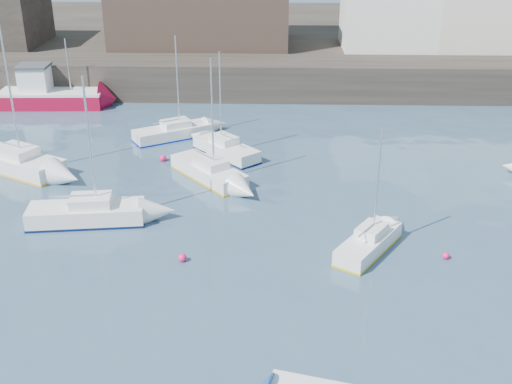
{
  "coord_description": "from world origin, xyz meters",
  "views": [
    {
      "loc": [
        0.91,
        -17.95,
        15.23
      ],
      "look_at": [
        0.0,
        12.0,
        1.5
      ],
      "focal_mm": 45.0,
      "sensor_mm": 36.0,
      "label": 1
    }
  ],
  "objects_px": {
    "sailboat_e": "(15,161)",
    "buoy_near": "(183,261)",
    "sailboat_f": "(226,149)",
    "buoy_far": "(163,161)",
    "buoy_mid": "(446,259)",
    "fishing_boat": "(49,93)",
    "sailboat_b": "(209,171)",
    "sailboat_c": "(369,243)",
    "sailboat_a": "(87,213)",
    "sailboat_h": "(173,132)"
  },
  "relations": [
    {
      "from": "fishing_boat",
      "to": "sailboat_b",
      "type": "xyz_separation_m",
      "value": [
        14.25,
        -14.31,
        -0.57
      ]
    },
    {
      "from": "buoy_mid",
      "to": "buoy_near",
      "type": "bearing_deg",
      "value": -177.14
    },
    {
      "from": "sailboat_b",
      "to": "sailboat_h",
      "type": "height_order",
      "value": "sailboat_b"
    },
    {
      "from": "buoy_near",
      "to": "sailboat_e",
      "type": "bearing_deg",
      "value": 138.0
    },
    {
      "from": "fishing_boat",
      "to": "sailboat_b",
      "type": "distance_m",
      "value": 20.2
    },
    {
      "from": "sailboat_c",
      "to": "sailboat_e",
      "type": "xyz_separation_m",
      "value": [
        -20.43,
        9.37,
        0.12
      ]
    },
    {
      "from": "buoy_far",
      "to": "sailboat_b",
      "type": "bearing_deg",
      "value": -39.82
    },
    {
      "from": "sailboat_e",
      "to": "buoy_near",
      "type": "height_order",
      "value": "sailboat_e"
    },
    {
      "from": "sailboat_e",
      "to": "sailboat_h",
      "type": "xyz_separation_m",
      "value": [
        8.85,
        6.1,
        -0.12
      ]
    },
    {
      "from": "fishing_boat",
      "to": "buoy_far",
      "type": "bearing_deg",
      "value": -46.5
    },
    {
      "from": "sailboat_c",
      "to": "buoy_near",
      "type": "xyz_separation_m",
      "value": [
        -8.69,
        -1.2,
        -0.45
      ]
    },
    {
      "from": "sailboat_b",
      "to": "sailboat_c",
      "type": "xyz_separation_m",
      "value": [
        8.4,
        -8.49,
        -0.02
      ]
    },
    {
      "from": "buoy_far",
      "to": "buoy_near",
      "type": "bearing_deg",
      "value": -76.74
    },
    {
      "from": "sailboat_a",
      "to": "sailboat_h",
      "type": "height_order",
      "value": "sailboat_a"
    },
    {
      "from": "sailboat_h",
      "to": "buoy_mid",
      "type": "height_order",
      "value": "sailboat_h"
    },
    {
      "from": "sailboat_b",
      "to": "buoy_near",
      "type": "relative_size",
      "value": 18.42
    },
    {
      "from": "sailboat_a",
      "to": "sailboat_c",
      "type": "relative_size",
      "value": 1.29
    },
    {
      "from": "sailboat_h",
      "to": "buoy_near",
      "type": "relative_size",
      "value": 17.68
    },
    {
      "from": "sailboat_a",
      "to": "buoy_mid",
      "type": "relative_size",
      "value": 22.58
    },
    {
      "from": "fishing_boat",
      "to": "buoy_far",
      "type": "distance_m",
      "value": 16.08
    },
    {
      "from": "sailboat_b",
      "to": "sailboat_e",
      "type": "bearing_deg",
      "value": 175.78
    },
    {
      "from": "sailboat_a",
      "to": "buoy_near",
      "type": "bearing_deg",
      "value": -34.65
    },
    {
      "from": "sailboat_b",
      "to": "fishing_boat",
      "type": "bearing_deg",
      "value": 134.88
    },
    {
      "from": "fishing_boat",
      "to": "sailboat_f",
      "type": "height_order",
      "value": "sailboat_f"
    },
    {
      "from": "sailboat_f",
      "to": "buoy_far",
      "type": "distance_m",
      "value": 4.12
    },
    {
      "from": "sailboat_c",
      "to": "buoy_far",
      "type": "bearing_deg",
      "value": 136.12
    },
    {
      "from": "sailboat_a",
      "to": "sailboat_c",
      "type": "distance_m",
      "value": 14.33
    },
    {
      "from": "fishing_boat",
      "to": "buoy_near",
      "type": "bearing_deg",
      "value": -59.81
    },
    {
      "from": "sailboat_e",
      "to": "buoy_far",
      "type": "relative_size",
      "value": 20.23
    },
    {
      "from": "buoy_near",
      "to": "buoy_mid",
      "type": "xyz_separation_m",
      "value": [
        12.21,
        0.61,
        0.0
      ]
    },
    {
      "from": "buoy_near",
      "to": "buoy_far",
      "type": "relative_size",
      "value": 0.91
    },
    {
      "from": "fishing_boat",
      "to": "buoy_near",
      "type": "relative_size",
      "value": 20.74
    },
    {
      "from": "sailboat_e",
      "to": "buoy_near",
      "type": "bearing_deg",
      "value": -42.0
    },
    {
      "from": "buoy_near",
      "to": "buoy_far",
      "type": "distance_m",
      "value": 12.69
    },
    {
      "from": "sailboat_f",
      "to": "buoy_mid",
      "type": "relative_size",
      "value": 19.7
    },
    {
      "from": "sailboat_c",
      "to": "sailboat_h",
      "type": "height_order",
      "value": "sailboat_h"
    },
    {
      "from": "fishing_boat",
      "to": "sailboat_b",
      "type": "height_order",
      "value": "sailboat_b"
    },
    {
      "from": "sailboat_e",
      "to": "buoy_mid",
      "type": "relative_size",
      "value": 26.11
    },
    {
      "from": "sailboat_c",
      "to": "sailboat_b",
      "type": "bearing_deg",
      "value": 134.71
    },
    {
      "from": "sailboat_a",
      "to": "sailboat_f",
      "type": "xyz_separation_m",
      "value": [
        6.45,
        9.69,
        -0.07
      ]
    },
    {
      "from": "sailboat_c",
      "to": "buoy_mid",
      "type": "distance_m",
      "value": 3.59
    },
    {
      "from": "buoy_far",
      "to": "sailboat_e",
      "type": "bearing_deg",
      "value": -168.57
    },
    {
      "from": "buoy_near",
      "to": "buoy_mid",
      "type": "relative_size",
      "value": 1.17
    },
    {
      "from": "sailboat_b",
      "to": "sailboat_h",
      "type": "relative_size",
      "value": 1.04
    },
    {
      "from": "fishing_boat",
      "to": "buoy_mid",
      "type": "distance_m",
      "value": 35.11
    },
    {
      "from": "fishing_boat",
      "to": "sailboat_f",
      "type": "distance_m",
      "value": 18.35
    },
    {
      "from": "fishing_boat",
      "to": "buoy_far",
      "type": "relative_size",
      "value": 18.82
    },
    {
      "from": "sailboat_e",
      "to": "buoy_mid",
      "type": "distance_m",
      "value": 25.94
    },
    {
      "from": "sailboat_a",
      "to": "sailboat_e",
      "type": "bearing_deg",
      "value": 132.81
    },
    {
      "from": "sailboat_b",
      "to": "buoy_far",
      "type": "relative_size",
      "value": 16.72
    }
  ]
}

